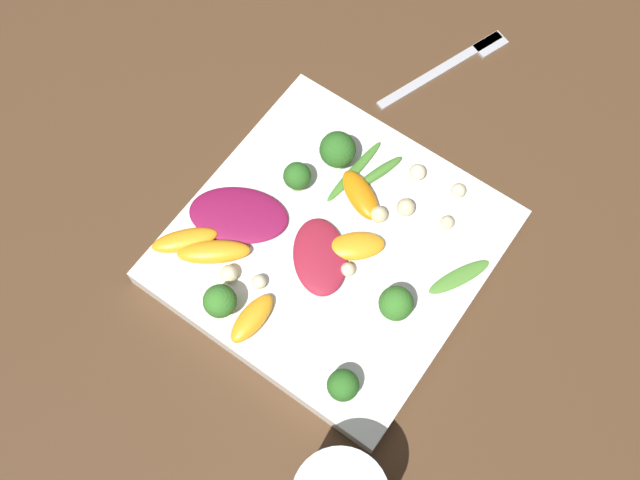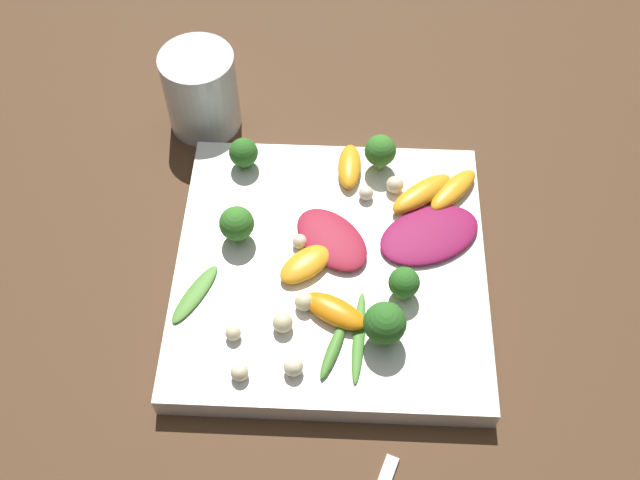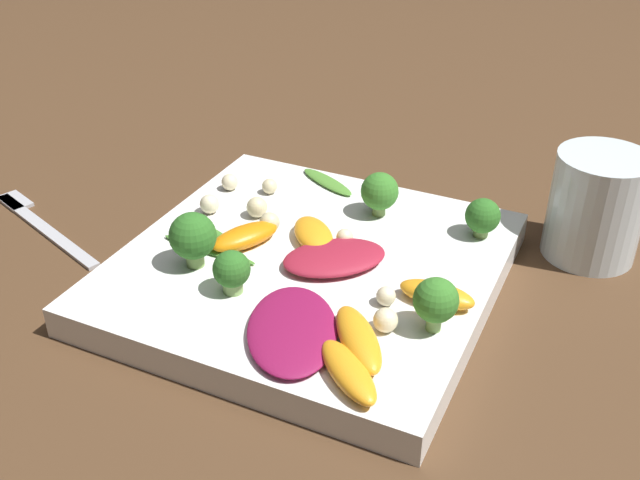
# 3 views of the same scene
# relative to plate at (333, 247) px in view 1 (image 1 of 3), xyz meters

# --- Properties ---
(ground_plane) EXTENTS (2.40, 2.40, 0.00)m
(ground_plane) POSITION_rel_plate_xyz_m (0.00, 0.00, -0.01)
(ground_plane) COLOR #4C331E
(plate) EXTENTS (0.29, 0.29, 0.03)m
(plate) POSITION_rel_plate_xyz_m (0.00, 0.00, 0.00)
(plate) COLOR white
(plate) RESTS_ON ground_plane
(fork) EXTENTS (0.08, 0.17, 0.01)m
(fork) POSITION_rel_plate_xyz_m (0.02, -0.28, -0.01)
(fork) COLOR #B2B2B7
(fork) RESTS_ON ground_plane
(radicchio_leaf_0) EXTENTS (0.12, 0.10, 0.01)m
(radicchio_leaf_0) POSITION_rel_plate_xyz_m (0.09, 0.03, 0.02)
(radicchio_leaf_0) COLOR maroon
(radicchio_leaf_0) RESTS_ON plate
(radicchio_leaf_1) EXTENTS (0.09, 0.10, 0.01)m
(radicchio_leaf_1) POSITION_rel_plate_xyz_m (0.00, 0.02, 0.02)
(radicchio_leaf_1) COLOR maroon
(radicchio_leaf_1) RESTS_ON plate
(orange_segment_0) EXTENTS (0.06, 0.07, 0.01)m
(orange_segment_0) POSITION_rel_plate_xyz_m (0.12, 0.09, 0.02)
(orange_segment_0) COLOR orange
(orange_segment_0) RESTS_ON plate
(orange_segment_1) EXTENTS (0.06, 0.06, 0.01)m
(orange_segment_1) POSITION_rel_plate_xyz_m (-0.02, -0.01, 0.02)
(orange_segment_1) COLOR orange
(orange_segment_1) RESTS_ON plate
(orange_segment_2) EXTENTS (0.07, 0.05, 0.02)m
(orange_segment_2) POSITION_rel_plate_xyz_m (0.01, -0.06, 0.02)
(orange_segment_2) COLOR orange
(orange_segment_2) RESTS_ON plate
(orange_segment_3) EXTENTS (0.07, 0.06, 0.02)m
(orange_segment_3) POSITION_rel_plate_xyz_m (0.09, 0.08, 0.02)
(orange_segment_3) COLOR orange
(orange_segment_3) RESTS_ON plate
(orange_segment_4) EXTENTS (0.02, 0.06, 0.02)m
(orange_segment_4) POSITION_rel_plate_xyz_m (0.02, 0.11, 0.02)
(orange_segment_4) COLOR orange
(orange_segment_4) RESTS_ON plate
(broccoli_floret_0) EXTENTS (0.03, 0.03, 0.04)m
(broccoli_floret_0) POSITION_rel_plate_xyz_m (0.05, 0.12, 0.04)
(broccoli_floret_0) COLOR #84AD5B
(broccoli_floret_0) RESTS_ON plate
(broccoli_floret_1) EXTENTS (0.04, 0.04, 0.05)m
(broccoli_floret_1) POSITION_rel_plate_xyz_m (0.05, -0.08, 0.04)
(broccoli_floret_1) COLOR #7A9E51
(broccoli_floret_1) RESTS_ON plate
(broccoli_floret_2) EXTENTS (0.03, 0.03, 0.03)m
(broccoli_floret_2) POSITION_rel_plate_xyz_m (-0.09, 0.12, 0.03)
(broccoli_floret_2) COLOR #7A9E51
(broccoli_floret_2) RESTS_ON plate
(broccoli_floret_3) EXTENTS (0.03, 0.03, 0.04)m
(broccoli_floret_3) POSITION_rel_plate_xyz_m (-0.09, 0.03, 0.04)
(broccoli_floret_3) COLOR #7A9E51
(broccoli_floret_3) RESTS_ON plate
(broccoli_floret_4) EXTENTS (0.03, 0.03, 0.03)m
(broccoli_floret_4) POSITION_rel_plate_xyz_m (0.07, -0.03, 0.03)
(broccoli_floret_4) COLOR #84AD5B
(broccoli_floret_4) RESTS_ON plate
(arugula_sprig_0) EXTENTS (0.03, 0.06, 0.01)m
(arugula_sprig_0) POSITION_rel_plate_xyz_m (0.01, -0.09, 0.02)
(arugula_sprig_0) COLOR #47842D
(arugula_sprig_0) RESTS_ON plate
(arugula_sprig_1) EXTENTS (0.05, 0.07, 0.00)m
(arugula_sprig_1) POSITION_rel_plate_xyz_m (-0.12, -0.04, 0.02)
(arugula_sprig_1) COLOR #518E33
(arugula_sprig_1) RESTS_ON plate
(arugula_sprig_2) EXTENTS (0.02, 0.09, 0.00)m
(arugula_sprig_2) POSITION_rel_plate_xyz_m (0.03, -0.08, 0.02)
(arugula_sprig_2) COLOR #47842D
(arugula_sprig_2) RESTS_ON plate
(macadamia_nut_0) EXTENTS (0.01, 0.01, 0.01)m
(macadamia_nut_0) POSITION_rel_plate_xyz_m (-0.03, 0.02, 0.02)
(macadamia_nut_0) COLOR beige
(macadamia_nut_0) RESTS_ON plate
(macadamia_nut_1) EXTENTS (0.01, 0.01, 0.01)m
(macadamia_nut_1) POSITION_rel_plate_xyz_m (-0.08, -0.08, 0.02)
(macadamia_nut_1) COLOR beige
(macadamia_nut_1) RESTS_ON plate
(macadamia_nut_2) EXTENTS (0.02, 0.02, 0.02)m
(macadamia_nut_2) POSITION_rel_plate_xyz_m (-0.04, -0.07, 0.02)
(macadamia_nut_2) COLOR beige
(macadamia_nut_2) RESTS_ON plate
(macadamia_nut_3) EXTENTS (0.02, 0.02, 0.02)m
(macadamia_nut_3) POSITION_rel_plate_xyz_m (0.06, 0.09, 0.02)
(macadamia_nut_3) COLOR beige
(macadamia_nut_3) RESTS_ON plate
(macadamia_nut_4) EXTENTS (0.02, 0.02, 0.02)m
(macadamia_nut_4) POSITION_rel_plate_xyz_m (-0.07, -0.12, 0.02)
(macadamia_nut_4) COLOR beige
(macadamia_nut_4) RESTS_ON plate
(macadamia_nut_5) EXTENTS (0.02, 0.02, 0.02)m
(macadamia_nut_5) POSITION_rel_plate_xyz_m (-0.03, -0.11, 0.02)
(macadamia_nut_5) COLOR beige
(macadamia_nut_5) RESTS_ON plate
(macadamia_nut_6) EXTENTS (0.02, 0.02, 0.02)m
(macadamia_nut_6) POSITION_rel_plate_xyz_m (-0.02, -0.05, 0.02)
(macadamia_nut_6) COLOR beige
(macadamia_nut_6) RESTS_ON plate
(macadamia_nut_7) EXTENTS (0.01, 0.01, 0.01)m
(macadamia_nut_7) POSITION_rel_plate_xyz_m (0.03, 0.08, 0.02)
(macadamia_nut_7) COLOR beige
(macadamia_nut_7) RESTS_ON plate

